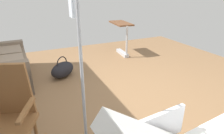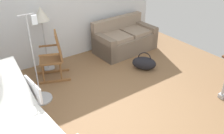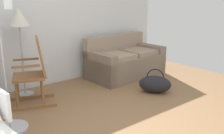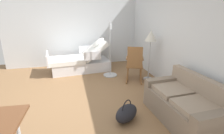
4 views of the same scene
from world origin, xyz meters
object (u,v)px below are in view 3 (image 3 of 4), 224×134
(iv_pole, at_px, (9,111))
(floor_lamp, at_px, (19,23))
(rocking_chair, at_px, (33,73))
(duffel_bag, at_px, (155,84))
(couch, at_px, (125,62))

(iv_pole, bearing_deg, floor_lamp, 60.93)
(rocking_chair, bearing_deg, floor_lamp, 89.20)
(duffel_bag, distance_m, iv_pole, 2.43)
(iv_pole, bearing_deg, rocking_chair, 45.91)
(floor_lamp, relative_size, iv_pole, 0.88)
(couch, relative_size, floor_lamp, 1.11)
(rocking_chair, distance_m, floor_lamp, 0.86)
(floor_lamp, distance_m, duffel_bag, 2.49)
(rocking_chair, bearing_deg, couch, 6.10)
(duffel_bag, xyz_separation_m, iv_pole, (-2.42, 0.25, 0.10))
(rocking_chair, height_order, duffel_bag, rocking_chair)
(couch, xyz_separation_m, rocking_chair, (-2.09, -0.22, 0.20))
(couch, distance_m, duffel_bag, 1.11)
(couch, distance_m, iv_pole, 2.79)
(rocking_chair, bearing_deg, duffel_bag, -24.89)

